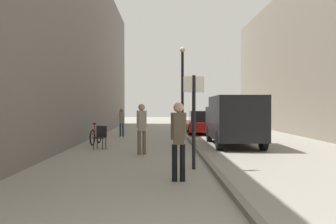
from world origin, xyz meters
TOP-DOWN VIEW (x-y plane):
  - ground_plane at (0.00, 12.00)m, footprint 80.00×80.00m
  - building_facade_left at (-5.48, 12.00)m, footprint 3.75×40.00m
  - kerb_strip at (1.58, 12.00)m, footprint 0.16×40.00m
  - pedestrian_main_foreground at (0.57, 5.34)m, footprint 0.37×0.24m
  - pedestrian_mid_block at (-0.55, 9.73)m, footprint 0.36×0.25m
  - pedestrian_far_crossing at (-2.13, 17.09)m, footprint 0.31×0.22m
  - delivery_van at (3.35, 12.42)m, footprint 2.04×4.87m
  - parked_car at (2.71, 19.13)m, footprint 1.94×4.25m
  - street_sign_post at (1.07, 6.87)m, footprint 0.59×0.17m
  - lamp_post at (1.23, 14.80)m, footprint 0.28×0.28m
  - bicycle_leaning at (-2.84, 13.07)m, footprint 0.23×1.77m
  - cafe_chair_near_window at (-2.32, 11.40)m, footprint 0.51×0.51m

SIDE VIEW (x-z plane):
  - ground_plane at x=0.00m, z-range 0.00..0.00m
  - kerb_strip at x=1.58m, z-range 0.00..0.12m
  - bicycle_leaning at x=-2.84m, z-range -0.11..0.87m
  - cafe_chair_near_window at x=-2.32m, z-range 0.08..1.02m
  - parked_car at x=2.71m, z-range -0.01..1.44m
  - pedestrian_far_crossing at x=-2.13m, z-range 0.12..1.73m
  - pedestrian_mid_block at x=-0.55m, z-range 0.14..1.97m
  - pedestrian_main_foreground at x=0.57m, z-range 0.14..1.98m
  - delivery_van at x=3.35m, z-range 0.09..2.27m
  - street_sign_post at x=1.07m, z-range 0.25..2.85m
  - lamp_post at x=1.23m, z-range 0.34..5.10m
  - building_facade_left at x=-5.48m, z-range 0.00..10.08m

